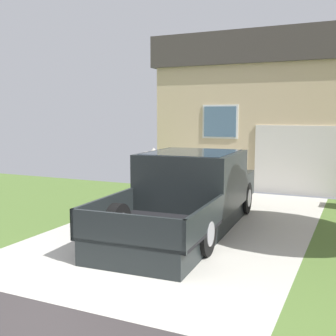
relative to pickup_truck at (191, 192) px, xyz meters
name	(u,v)px	position (x,y,z in m)	size (l,w,h in m)	color
pickup_truck	(191,192)	(0.00, 0.00, 0.00)	(2.37, 5.52, 1.66)	black
person_with_hat	(154,175)	(-1.39, 0.92, 0.18)	(0.49, 0.49, 1.65)	black
handbag	(142,207)	(-1.59, 0.65, -0.61)	(0.39, 0.18, 0.47)	#B24C56
house_with_garage	(302,111)	(1.32, 8.08, 1.86)	(9.42, 6.79, 5.17)	#CDB58B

